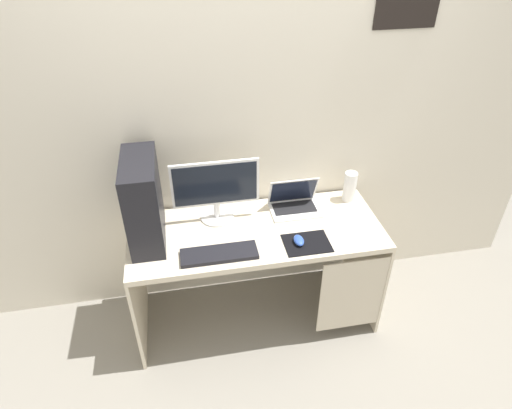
{
  "coord_description": "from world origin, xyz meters",
  "views": [
    {
      "loc": [
        -0.38,
        -2.02,
        2.34
      ],
      "look_at": [
        0.0,
        0.0,
        0.9
      ],
      "focal_mm": 31.08,
      "sensor_mm": 36.0,
      "label": 1
    }
  ],
  "objects_px": {
    "laptop": "(294,203)",
    "speaker": "(350,186)",
    "pc_tower": "(143,201)",
    "monitor": "(216,189)",
    "mouse_left": "(299,240)",
    "keyboard": "(219,254)"
  },
  "relations": [
    {
      "from": "laptop",
      "to": "speaker",
      "type": "xyz_separation_m",
      "value": [
        0.37,
        0.04,
        0.06
      ]
    },
    {
      "from": "pc_tower",
      "to": "monitor",
      "type": "distance_m",
      "value": 0.42
    },
    {
      "from": "pc_tower",
      "to": "mouse_left",
      "type": "xyz_separation_m",
      "value": [
        0.83,
        -0.22,
        -0.23
      ]
    },
    {
      "from": "laptop",
      "to": "speaker",
      "type": "height_order",
      "value": "laptop"
    },
    {
      "from": "laptop",
      "to": "pc_tower",
      "type": "bearing_deg",
      "value": -172.37
    },
    {
      "from": "mouse_left",
      "to": "laptop",
      "type": "bearing_deg",
      "value": 79.83
    },
    {
      "from": "laptop",
      "to": "mouse_left",
      "type": "height_order",
      "value": "laptop"
    },
    {
      "from": "pc_tower",
      "to": "laptop",
      "type": "xyz_separation_m",
      "value": [
        0.89,
        0.12,
        -0.21
      ]
    },
    {
      "from": "speaker",
      "to": "mouse_left",
      "type": "bearing_deg",
      "value": -139.4
    },
    {
      "from": "monitor",
      "to": "mouse_left",
      "type": "xyz_separation_m",
      "value": [
        0.42,
        -0.32,
        -0.19
      ]
    },
    {
      "from": "pc_tower",
      "to": "speaker",
      "type": "relative_size",
      "value": 2.53
    },
    {
      "from": "laptop",
      "to": "keyboard",
      "type": "xyz_separation_m",
      "value": [
        -0.51,
        -0.35,
        -0.03
      ]
    },
    {
      "from": "keyboard",
      "to": "pc_tower",
      "type": "bearing_deg",
      "value": 147.84
    },
    {
      "from": "laptop",
      "to": "keyboard",
      "type": "relative_size",
      "value": 0.72
    },
    {
      "from": "pc_tower",
      "to": "monitor",
      "type": "bearing_deg",
      "value": 14.7
    },
    {
      "from": "monitor",
      "to": "laptop",
      "type": "bearing_deg",
      "value": 1.51
    },
    {
      "from": "monitor",
      "to": "speaker",
      "type": "height_order",
      "value": "monitor"
    },
    {
      "from": "pc_tower",
      "to": "monitor",
      "type": "relative_size",
      "value": 0.98
    },
    {
      "from": "laptop",
      "to": "mouse_left",
      "type": "bearing_deg",
      "value": -100.17
    },
    {
      "from": "monitor",
      "to": "keyboard",
      "type": "height_order",
      "value": "monitor"
    },
    {
      "from": "pc_tower",
      "to": "speaker",
      "type": "xyz_separation_m",
      "value": [
        1.26,
        0.15,
        -0.15
      ]
    },
    {
      "from": "monitor",
      "to": "pc_tower",
      "type": "bearing_deg",
      "value": -165.3
    }
  ]
}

